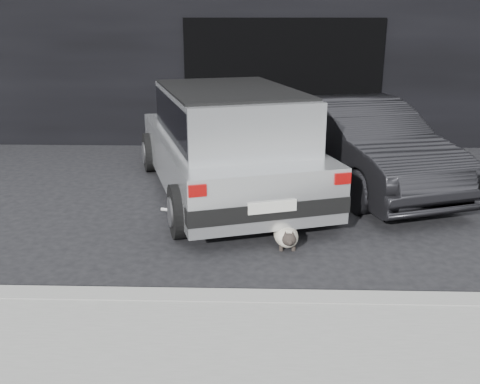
{
  "coord_description": "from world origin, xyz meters",
  "views": [
    {
      "loc": [
        0.47,
        -7.08,
        2.61
      ],
      "look_at": [
        0.28,
        -1.02,
        0.62
      ],
      "focal_mm": 40.0,
      "sensor_mm": 36.0,
      "label": 1
    }
  ],
  "objects_px": {
    "cat_siamese": "(286,236)",
    "cat_white": "(198,207)",
    "second_car": "(360,143)",
    "silver_hatchback": "(227,137)"
  },
  "relations": [
    {
      "from": "second_car",
      "to": "cat_white",
      "type": "distance_m",
      "value": 3.01
    },
    {
      "from": "second_car",
      "to": "cat_siamese",
      "type": "distance_m",
      "value": 2.88
    },
    {
      "from": "cat_siamese",
      "to": "cat_white",
      "type": "relative_size",
      "value": 1.02
    },
    {
      "from": "silver_hatchback",
      "to": "cat_white",
      "type": "bearing_deg",
      "value": -123.98
    },
    {
      "from": "second_car",
      "to": "cat_siamese",
      "type": "xyz_separation_m",
      "value": [
        -1.29,
        -2.52,
        -0.56
      ]
    },
    {
      "from": "cat_white",
      "to": "cat_siamese",
      "type": "bearing_deg",
      "value": 62.6
    },
    {
      "from": "second_car",
      "to": "cat_white",
      "type": "bearing_deg",
      "value": -163.78
    },
    {
      "from": "cat_siamese",
      "to": "cat_white",
      "type": "bearing_deg",
      "value": -39.31
    },
    {
      "from": "silver_hatchback",
      "to": "cat_siamese",
      "type": "xyz_separation_m",
      "value": [
        0.81,
        -1.95,
        -0.76
      ]
    },
    {
      "from": "silver_hatchback",
      "to": "second_car",
      "type": "relative_size",
      "value": 1.16
    }
  ]
}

